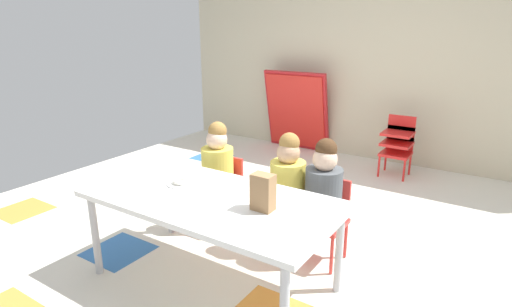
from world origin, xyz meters
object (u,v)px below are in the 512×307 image
object	(u,v)px
seated_child_near_camera	(218,166)
seated_child_middle_seat	(288,182)
seated_child_far_right	(324,190)
kid_chair_red_stack	(398,142)
folded_activity_table	(296,111)
paper_bag_brown	(263,192)
paper_plate_near_edge	(180,184)
craft_table	(211,204)
donut_powdered_on_plate	(180,181)

from	to	relation	value
seated_child_near_camera	seated_child_middle_seat	xyz separation A→B (m)	(0.65, 0.00, 0.00)
seated_child_far_right	kid_chair_red_stack	size ratio (longest dim) A/B	1.35
folded_activity_table	seated_child_near_camera	bearing A→B (deg)	-77.06
kid_chair_red_stack	seated_child_middle_seat	bearing A→B (deg)	-96.49
paper_bag_brown	paper_plate_near_edge	world-z (taller)	paper_bag_brown
seated_child_near_camera	folded_activity_table	distance (m)	2.52
craft_table	seated_child_far_right	size ratio (longest dim) A/B	1.78
seated_child_near_camera	seated_child_middle_seat	distance (m)	0.65
folded_activity_table	paper_bag_brown	size ratio (longest dim) A/B	4.94
seated_child_near_camera	seated_child_middle_seat	world-z (taller)	same
paper_bag_brown	seated_child_far_right	bearing A→B (deg)	79.93
seated_child_far_right	kid_chair_red_stack	xyz separation A→B (m)	(-0.04, 2.15, -0.16)
kid_chair_red_stack	paper_bag_brown	world-z (taller)	paper_bag_brown
craft_table	seated_child_near_camera	distance (m)	0.78
kid_chair_red_stack	folded_activity_table	xyz separation A→B (m)	(-1.46, 0.31, 0.14)
donut_powdered_on_plate	paper_bag_brown	bearing A→B (deg)	-2.95
seated_child_near_camera	paper_plate_near_edge	size ratio (longest dim) A/B	5.10
seated_child_far_right	paper_plate_near_edge	xyz separation A→B (m)	(-0.80, -0.59, 0.07)
craft_table	paper_plate_near_edge	distance (m)	0.32
seated_child_middle_seat	paper_plate_near_edge	size ratio (longest dim) A/B	5.10
seated_child_near_camera	seated_child_far_right	xyz separation A→B (m)	(0.94, 0.00, 0.00)
kid_chair_red_stack	paper_bag_brown	distance (m)	2.80
folded_activity_table	paper_plate_near_edge	bearing A→B (deg)	-77.01
paper_plate_near_edge	donut_powdered_on_plate	bearing A→B (deg)	0.00
craft_table	kid_chair_red_stack	world-z (taller)	kid_chair_red_stack
paper_plate_near_edge	folded_activity_table	bearing A→B (deg)	102.99
seated_child_near_camera	paper_plate_near_edge	world-z (taller)	seated_child_near_camera
paper_bag_brown	seated_child_middle_seat	bearing A→B (deg)	105.42
craft_table	seated_child_near_camera	size ratio (longest dim) A/B	1.78
folded_activity_table	donut_powdered_on_plate	distance (m)	3.13
seated_child_near_camera	kid_chair_red_stack	xyz separation A→B (m)	(0.90, 2.15, -0.16)
seated_child_near_camera	kid_chair_red_stack	bearing A→B (deg)	67.34
seated_child_far_right	donut_powdered_on_plate	world-z (taller)	seated_child_far_right
paper_bag_brown	craft_table	bearing A→B (deg)	-177.82
kid_chair_red_stack	craft_table	bearing A→B (deg)	-99.12
seated_child_far_right	donut_powdered_on_plate	distance (m)	1.00
seated_child_middle_seat	paper_plate_near_edge	bearing A→B (deg)	-130.81
seated_child_middle_seat	seated_child_far_right	bearing A→B (deg)	-0.00
craft_table	paper_bag_brown	size ratio (longest dim) A/B	7.41
craft_table	folded_activity_table	xyz separation A→B (m)	(-1.01, 3.10, -0.03)
seated_child_middle_seat	seated_child_far_right	distance (m)	0.29
seated_child_near_camera	folded_activity_table	world-z (taller)	folded_activity_table
seated_child_far_right	paper_plate_near_edge	distance (m)	1.00
donut_powdered_on_plate	paper_plate_near_edge	bearing A→B (deg)	0.00
seated_child_near_camera	seated_child_middle_seat	size ratio (longest dim) A/B	1.00
craft_table	kid_chair_red_stack	size ratio (longest dim) A/B	2.40
kid_chair_red_stack	paper_bag_brown	xyz separation A→B (m)	(-0.07, -2.77, 0.33)
craft_table	folded_activity_table	size ratio (longest dim) A/B	1.50
kid_chair_red_stack	donut_powdered_on_plate	world-z (taller)	kid_chair_red_stack
craft_table	paper_bag_brown	xyz separation A→B (m)	(0.38, 0.01, 0.16)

